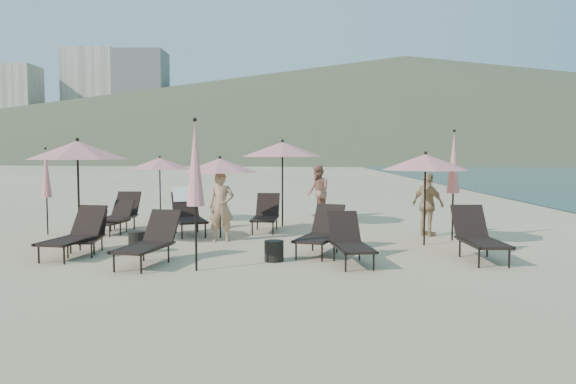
{
  "coord_description": "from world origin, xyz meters",
  "views": [
    {
      "loc": [
        0.22,
        -11.2,
        2.13
      ],
      "look_at": [
        0.01,
        3.5,
        1.1
      ],
      "focal_mm": 35.0,
      "sensor_mm": 36.0,
      "label": 1
    }
  ],
  "objects_px": {
    "umbrella_open_4": "(282,149)",
    "side_table_1": "(274,251)",
    "beachgoer_c": "(428,204)",
    "umbrella_closed_0": "(195,165)",
    "lounger_5": "(479,235)",
    "umbrella_open_3": "(160,163)",
    "umbrella_open_2": "(425,162)",
    "umbrella_open_0": "(77,150)",
    "umbrella_open_1": "(220,165)",
    "lounger_3": "(321,232)",
    "umbrella_closed_2": "(46,174)",
    "lounger_7": "(121,213)",
    "side_table_0": "(137,242)",
    "lounger_9": "(266,214)",
    "umbrella_closed_1": "(454,163)",
    "lounger_2": "(149,240)",
    "lounger_0": "(88,234)",
    "beachgoer_b": "(318,192)",
    "lounger_1": "(75,234)",
    "beachgoer_a": "(221,207)",
    "lounger_6": "(114,218)",
    "lounger_4": "(350,241)",
    "lounger_8": "(188,212)"
  },
  "relations": [
    {
      "from": "lounger_6",
      "to": "umbrella_open_4",
      "type": "bearing_deg",
      "value": 28.17
    },
    {
      "from": "lounger_5",
      "to": "umbrella_open_2",
      "type": "xyz_separation_m",
      "value": [
        -0.68,
        1.74,
        1.43
      ]
    },
    {
      "from": "umbrella_open_0",
      "to": "umbrella_open_1",
      "type": "relative_size",
      "value": 1.2
    },
    {
      "from": "lounger_9",
      "to": "beachgoer_b",
      "type": "xyz_separation_m",
      "value": [
        1.54,
        3.07,
        0.4
      ]
    },
    {
      "from": "lounger_7",
      "to": "side_table_0",
      "type": "xyz_separation_m",
      "value": [
        1.41,
        -3.39,
        -0.25
      ]
    },
    {
      "from": "lounger_6",
      "to": "umbrella_closed_0",
      "type": "height_order",
      "value": "umbrella_closed_0"
    },
    {
      "from": "lounger_0",
      "to": "lounger_2",
      "type": "relative_size",
      "value": 0.85
    },
    {
      "from": "side_table_0",
      "to": "lounger_4",
      "type": "bearing_deg",
      "value": -13.54
    },
    {
      "from": "umbrella_closed_2",
      "to": "side_table_0",
      "type": "relative_size",
      "value": 4.95
    },
    {
      "from": "lounger_8",
      "to": "lounger_9",
      "type": "distance_m",
      "value": 2.1
    },
    {
      "from": "lounger_9",
      "to": "umbrella_open_1",
      "type": "height_order",
      "value": "umbrella_open_1"
    },
    {
      "from": "lounger_9",
      "to": "lounger_3",
      "type": "bearing_deg",
      "value": -65.62
    },
    {
      "from": "lounger_2",
      "to": "umbrella_open_2",
      "type": "bearing_deg",
      "value": 35.62
    },
    {
      "from": "beachgoer_a",
      "to": "lounger_0",
      "type": "bearing_deg",
      "value": -155.72
    },
    {
      "from": "lounger_8",
      "to": "beachgoer_c",
      "type": "distance_m",
      "value": 6.26
    },
    {
      "from": "lounger_0",
      "to": "side_table_1",
      "type": "bearing_deg",
      "value": -19.96
    },
    {
      "from": "lounger_3",
      "to": "umbrella_open_4",
      "type": "bearing_deg",
      "value": 121.4
    },
    {
      "from": "lounger_5",
      "to": "umbrella_open_0",
      "type": "bearing_deg",
      "value": 168.29
    },
    {
      "from": "lounger_6",
      "to": "umbrella_closed_1",
      "type": "bearing_deg",
      "value": 2.49
    },
    {
      "from": "lounger_4",
      "to": "umbrella_open_2",
      "type": "distance_m",
      "value": 3.25
    },
    {
      "from": "umbrella_closed_2",
      "to": "lounger_3",
      "type": "bearing_deg",
      "value": -20.82
    },
    {
      "from": "lounger_1",
      "to": "beachgoer_a",
      "type": "bearing_deg",
      "value": 46.17
    },
    {
      "from": "umbrella_closed_2",
      "to": "side_table_1",
      "type": "height_order",
      "value": "umbrella_closed_2"
    },
    {
      "from": "lounger_6",
      "to": "umbrella_open_1",
      "type": "distance_m",
      "value": 3.34
    },
    {
      "from": "umbrella_closed_1",
      "to": "lounger_3",
      "type": "bearing_deg",
      "value": -150.33
    },
    {
      "from": "lounger_1",
      "to": "umbrella_closed_2",
      "type": "distance_m",
      "value": 3.75
    },
    {
      "from": "umbrella_open_1",
      "to": "beachgoer_c",
      "type": "bearing_deg",
      "value": 4.06
    },
    {
      "from": "lounger_9",
      "to": "umbrella_closed_2",
      "type": "relative_size",
      "value": 0.77
    },
    {
      "from": "umbrella_closed_1",
      "to": "side_table_1",
      "type": "relative_size",
      "value": 6.59
    },
    {
      "from": "lounger_0",
      "to": "umbrella_closed_1",
      "type": "xyz_separation_m",
      "value": [
        8.27,
        1.76,
        1.48
      ]
    },
    {
      "from": "umbrella_closed_0",
      "to": "lounger_3",
      "type": "bearing_deg",
      "value": 36.97
    },
    {
      "from": "lounger_8",
      "to": "beachgoer_b",
      "type": "height_order",
      "value": "beachgoer_b"
    },
    {
      "from": "lounger_7",
      "to": "umbrella_closed_0",
      "type": "bearing_deg",
      "value": -57.96
    },
    {
      "from": "umbrella_closed_1",
      "to": "umbrella_closed_2",
      "type": "bearing_deg",
      "value": 175.6
    },
    {
      "from": "lounger_0",
      "to": "umbrella_open_3",
      "type": "xyz_separation_m",
      "value": [
        0.32,
        5.12,
        1.41
      ]
    },
    {
      "from": "lounger_2",
      "to": "umbrella_open_1",
      "type": "bearing_deg",
      "value": 88.64
    },
    {
      "from": "lounger_3",
      "to": "side_table_1",
      "type": "height_order",
      "value": "lounger_3"
    },
    {
      "from": "lounger_0",
      "to": "beachgoer_b",
      "type": "relative_size",
      "value": 0.89
    },
    {
      "from": "lounger_5",
      "to": "beachgoer_a",
      "type": "height_order",
      "value": "beachgoer_a"
    },
    {
      "from": "lounger_5",
      "to": "umbrella_closed_2",
      "type": "distance_m",
      "value": 10.68
    },
    {
      "from": "beachgoer_b",
      "to": "lounger_1",
      "type": "bearing_deg",
      "value": -54.45
    },
    {
      "from": "umbrella_closed_1",
      "to": "beachgoer_c",
      "type": "relative_size",
      "value": 1.66
    },
    {
      "from": "side_table_1",
      "to": "umbrella_closed_0",
      "type": "bearing_deg",
      "value": -146.35
    },
    {
      "from": "umbrella_open_4",
      "to": "beachgoer_a",
      "type": "bearing_deg",
      "value": -116.47
    },
    {
      "from": "beachgoer_c",
      "to": "umbrella_closed_0",
      "type": "bearing_deg",
      "value": 92.7
    },
    {
      "from": "lounger_5",
      "to": "umbrella_open_0",
      "type": "relative_size",
      "value": 0.73
    },
    {
      "from": "umbrella_open_2",
      "to": "umbrella_closed_0",
      "type": "relative_size",
      "value": 0.79
    },
    {
      "from": "lounger_5",
      "to": "umbrella_open_3",
      "type": "distance_m",
      "value": 9.81
    },
    {
      "from": "umbrella_open_4",
      "to": "side_table_1",
      "type": "xyz_separation_m",
      "value": [
        -0.04,
        -5.29,
        -2.02
      ]
    },
    {
      "from": "umbrella_open_3",
      "to": "lounger_2",
      "type": "bearing_deg",
      "value": -78.21
    }
  ]
}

